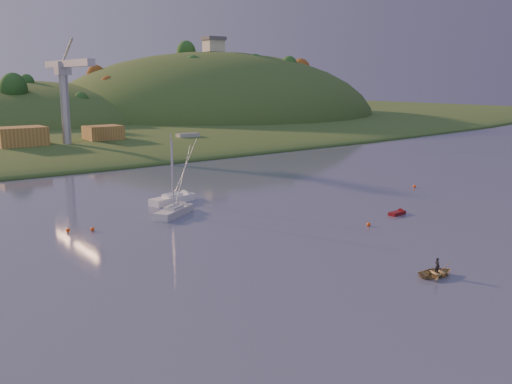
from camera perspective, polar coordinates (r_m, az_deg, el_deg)
shore_slope at (r=190.14m, az=-23.42°, el=4.77°), size 640.00×150.00×7.00m
hill_center at (r=236.05m, az=-23.83°, el=5.82°), size 140.00×120.00×36.00m
hill_right at (r=256.71m, az=-4.14°, el=7.10°), size 150.00×130.00×60.00m
hilltop_house at (r=256.49m, az=-4.25°, el=14.56°), size 9.00×7.00×6.45m
wharf at (r=150.56m, az=-17.48°, el=4.17°), size 42.00×16.00×2.40m
shed_west at (r=147.22m, az=-22.45°, el=5.10°), size 11.00×8.00×4.80m
shed_east at (r=154.99m, az=-15.03°, el=5.68°), size 9.00×7.00×4.00m
dock_crane at (r=145.18m, az=-18.47°, el=10.20°), size 3.20×28.00×20.30m
sailboat_near at (r=78.65m, az=-8.21°, el=-1.88°), size 7.40×5.73×10.18m
sailboat_far at (r=86.79m, az=-8.35°, el=-0.64°), size 7.81×3.92×10.39m
canoe at (r=57.07m, az=17.63°, el=-7.68°), size 4.10×3.28×0.76m
paddler at (r=56.94m, az=17.65°, el=-7.29°), size 0.48×0.63×1.57m
red_tender at (r=81.33m, az=14.17°, el=-2.00°), size 3.28×1.34×1.09m
work_vessel at (r=159.81m, az=-6.82°, el=5.02°), size 14.52×6.27×3.63m
buoy_1 at (r=73.77m, az=11.20°, el=-3.20°), size 0.50×0.50×0.50m
buoy_2 at (r=72.90m, az=-16.05°, el=-3.60°), size 0.50×0.50×0.50m
buoy_3 at (r=73.31m, az=-18.30°, el=-3.65°), size 0.50×0.50×0.50m
buoy_4 at (r=101.86m, az=15.57°, el=0.57°), size 0.50×0.50×0.50m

